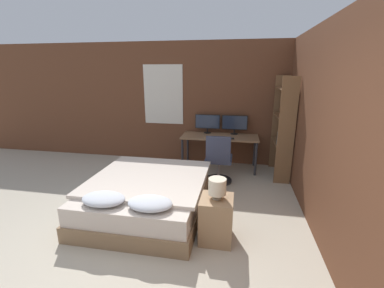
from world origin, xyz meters
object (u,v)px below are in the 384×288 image
Objects in this scene: bed at (147,195)px; nightstand at (216,219)px; computer_mouse at (233,138)px; bookshelf at (284,124)px; bedside_lamp at (217,187)px; monitor_left at (208,122)px; keyboard at (219,138)px; desk at (220,140)px; office_chair at (218,163)px; monitor_right at (235,123)px.

nightstand is at bearing -24.37° from bed.
bookshelf is (0.96, -0.03, 0.33)m from computer_mouse.
bed is 0.97× the size of bookshelf.
computer_mouse is at bearing 56.39° from bed.
bed is 1.28m from bedside_lamp.
monitor_left is at bearing 141.29° from computer_mouse.
keyboard is at bearing 178.72° from bookshelf.
bookshelf is at bearing 39.42° from bed.
keyboard is (0.30, -0.46, -0.23)m from monitor_left.
bookshelf is at bearing -11.73° from desk.
computer_mouse is at bearing 0.00° from keyboard.
bookshelf is at bearing 64.67° from nightstand.
office_chair is (-0.12, 1.74, -0.33)m from bedside_lamp.
bed is 7.46× the size of bedside_lamp.
keyboard is 0.19× the size of bookshelf.
bedside_lamp is 2.53m from bookshelf.
monitor_right is (1.21, 2.26, 0.70)m from bed.
bed is 2.21m from computer_mouse.
office_chair reaches higher than computer_mouse.
monitor_left is at bearing 108.71° from office_chair.
desk is at bearing 93.84° from bedside_lamp.
office_chair is at bearing -156.35° from bookshelf.
monitor_right reaches higher than bed.
bed is at bearing -127.59° from office_chair.
desk is at bearing 168.27° from bookshelf.
monitor_left is (-0.47, 2.75, 0.68)m from nightstand.
bedside_lamp is at bearing -80.39° from monitor_left.
bedside_lamp is at bearing -92.66° from monitor_right.
bedside_lamp is (0.00, 0.00, 0.44)m from nightstand.
keyboard is (-0.17, 2.29, 0.01)m from bedside_lamp.
bedside_lamp is 1.77m from office_chair.
bedside_lamp reaches higher than bed.
bedside_lamp reaches higher than nightstand.
office_chair is (0.05, -0.78, -0.25)m from desk.
monitor_right reaches higher than keyboard.
monitor_left reaches higher than bed.
desk is at bearing 93.40° from office_chair.
bookshelf is (1.24, -0.03, 0.34)m from keyboard.
bedside_lamp is 2.29m from computer_mouse.
keyboard is 5.44× the size of computer_mouse.
monitor_left is at bearing 162.30° from bookshelf.
bed is 2.26m from desk.
bed is 2.07m from keyboard.
computer_mouse reaches higher than keyboard.
bedside_lamp is (1.08, -0.49, 0.46)m from bed.
keyboard is 1.29m from bookshelf.
nightstand is 0.29× the size of bookshelf.
monitor_left is at bearing 74.71° from bed.
monitor_right is (0.13, 2.75, 0.24)m from bedside_lamp.
computer_mouse is 1.02m from bookshelf.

